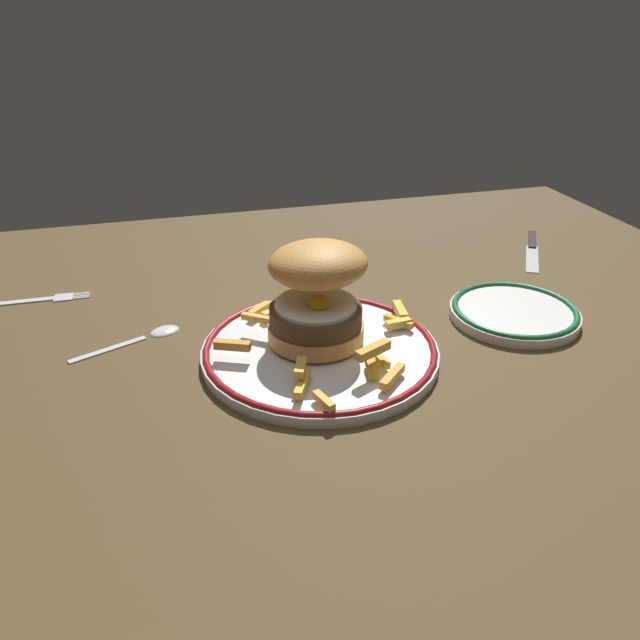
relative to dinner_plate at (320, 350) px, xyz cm
name	(u,v)px	position (x,y,z in cm)	size (l,w,h in cm)	color
ground_plane	(358,359)	(5.07, 1.38, -2.84)	(118.52, 104.65, 4.00)	#513C23
dinner_plate	(320,350)	(0.00, 0.00, 0.00)	(26.37, 26.37, 1.60)	silver
burger	(317,290)	(0.27, 2.24, 6.30)	(12.83, 13.60, 11.13)	#CA8C49
fries_pile	(329,335)	(1.11, 0.10, 1.67)	(23.63, 24.73, 2.91)	gold
side_plate	(514,312)	(25.84, 2.46, 0.00)	(15.87, 15.87, 1.60)	white
fork	(37,299)	(-32.47, 23.55, -0.66)	(14.42, 2.23, 0.36)	silver
knife	(532,246)	(41.58, 23.06, -0.58)	(10.88, 16.02, 0.70)	black
spoon	(153,333)	(-17.91, 9.83, -0.48)	(12.91, 6.75, 0.90)	silver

